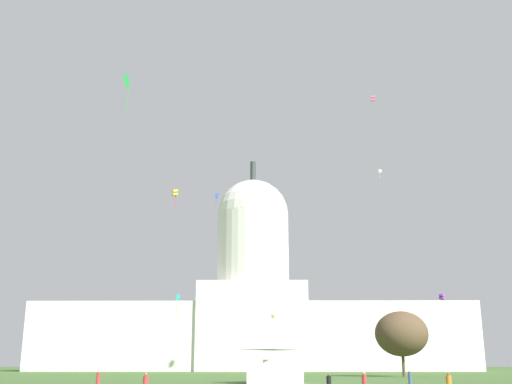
% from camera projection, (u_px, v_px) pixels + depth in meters
% --- Properties ---
extents(capitol_building, '(133.66, 26.42, 67.08)m').
position_uv_depth(capitol_building, '(253.00, 312.00, 193.75)').
color(capitol_building, silver).
rests_on(capitol_building, ground_plane).
extents(event_tent, '(7.10, 7.34, 6.35)m').
position_uv_depth(event_tent, '(274.00, 356.00, 76.50)').
color(event_tent, white).
rests_on(event_tent, ground_plane).
extents(tree_east_far, '(13.96, 13.77, 11.72)m').
position_uv_depth(tree_east_far, '(402.00, 334.00, 114.69)').
color(tree_east_far, brown).
rests_on(tree_east_far, ground_plane).
extents(person_red_lawn_far_right, '(0.43, 0.43, 1.73)m').
position_uv_depth(person_red_lawn_far_right, '(98.00, 380.00, 59.29)').
color(person_red_lawn_far_right, red).
rests_on(person_red_lawn_far_right, ground_plane).
extents(person_orange_back_left, '(0.62, 0.62, 1.60)m').
position_uv_depth(person_orange_back_left, '(449.00, 383.00, 53.21)').
color(person_orange_back_left, orange).
rests_on(person_orange_back_left, ground_plane).
extents(person_denim_aisle_center, '(0.50, 0.50, 1.58)m').
position_uv_depth(person_denim_aisle_center, '(410.00, 378.00, 71.45)').
color(person_denim_aisle_center, '#3D5684').
rests_on(person_denim_aisle_center, ground_plane).
extents(person_red_near_tree_west, '(0.48, 0.48, 1.59)m').
position_uv_depth(person_red_near_tree_west, '(364.00, 382.00, 56.98)').
color(person_red_near_tree_west, red).
rests_on(person_red_near_tree_west, ground_plane).
extents(person_red_edge_east, '(0.56, 0.56, 1.60)m').
position_uv_depth(person_red_edge_east, '(146.00, 383.00, 52.98)').
color(person_red_edge_east, red).
rests_on(person_red_edge_east, ground_plane).
extents(person_black_near_tree_east, '(0.58, 0.58, 1.51)m').
position_uv_depth(person_black_near_tree_east, '(329.00, 383.00, 54.24)').
color(person_black_near_tree_east, black).
rests_on(person_black_near_tree_east, ground_plane).
extents(kite_gold_mid, '(1.11, 1.08, 3.26)m').
position_uv_depth(kite_gold_mid, '(175.00, 193.00, 101.57)').
color(kite_gold_mid, gold).
extents(kite_lime_low, '(0.84, 0.83, 4.17)m').
position_uv_depth(kite_lime_low, '(273.00, 317.00, 145.88)').
color(kite_lime_low, '#8CD133').
extents(kite_turquoise_low, '(0.69, 0.29, 3.90)m').
position_uv_depth(kite_turquoise_low, '(177.00, 300.00, 108.72)').
color(kite_turquoise_low, teal).
extents(kite_violet_low, '(1.28, 1.27, 1.07)m').
position_uv_depth(kite_violet_low, '(442.00, 297.00, 121.99)').
color(kite_violet_low, purple).
extents(kite_pink_high, '(1.16, 1.21, 1.30)m').
position_uv_depth(kite_pink_high, '(373.00, 98.00, 136.53)').
color(kite_pink_high, pink).
extents(kite_white_high, '(0.90, 0.88, 2.49)m').
position_uv_depth(kite_white_high, '(380.00, 171.00, 168.42)').
color(kite_white_high, white).
extents(kite_blue_mid, '(0.82, 0.52, 2.16)m').
position_uv_depth(kite_blue_mid, '(217.00, 196.00, 117.10)').
color(kite_blue_mid, blue).
extents(kite_green_mid, '(0.78, 0.45, 4.32)m').
position_uv_depth(kite_green_mid, '(127.00, 86.00, 65.03)').
color(kite_green_mid, green).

